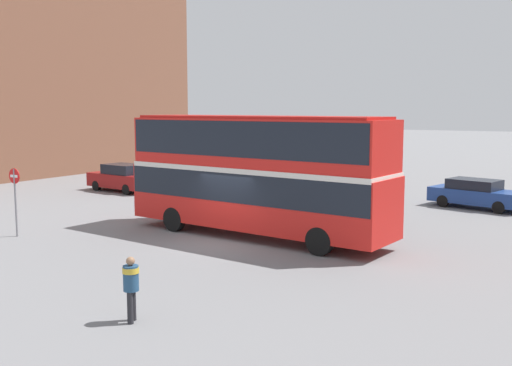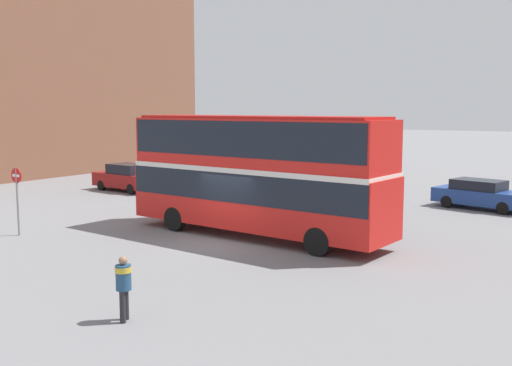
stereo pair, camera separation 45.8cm
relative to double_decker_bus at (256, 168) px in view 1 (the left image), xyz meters
name	(u,v)px [view 1 (the left image)]	position (x,y,z in m)	size (l,w,h in m)	color
ground_plane	(220,243)	(-0.58, -1.65, -2.70)	(240.00, 240.00, 0.00)	slate
building_row_left	(31,61)	(-27.24, 11.61, 5.95)	(8.86, 28.72, 17.28)	brown
double_decker_bus	(256,168)	(0.00, 0.00, 0.00)	(11.27, 3.63, 4.71)	red
pedestrian_foreground	(131,282)	(2.33, -9.60, -1.73)	(0.52, 0.52, 1.57)	#232328
parked_car_kerb_near	(477,194)	(6.07, 11.43, -1.95)	(4.89, 2.78, 1.46)	navy
parked_car_kerb_far	(223,174)	(-9.85, 12.24, -1.93)	(4.54, 2.36, 1.49)	silver
parked_car_side_street	(122,178)	(-13.56, 6.91, -1.87)	(4.68, 2.31, 1.66)	maroon
no_entry_sign	(15,192)	(-8.08, -4.78, -0.92)	(0.60, 0.08, 2.69)	gray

